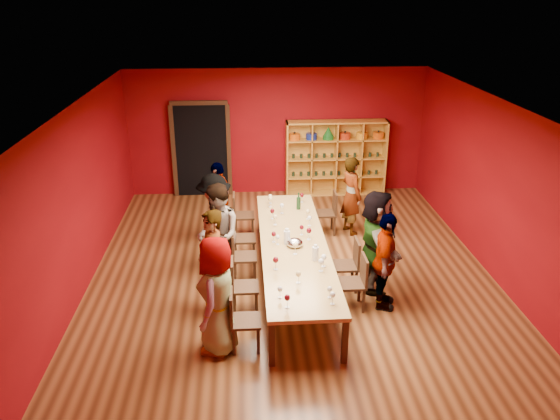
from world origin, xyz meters
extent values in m
cube|color=#4D2914|center=(0.00, 0.00, -0.01)|extent=(7.10, 9.10, 0.02)
cube|color=#68050B|center=(0.00, 4.51, 1.50)|extent=(7.10, 0.02, 3.00)
cube|color=#68050B|center=(0.00, -4.51, 1.50)|extent=(7.10, 0.02, 3.00)
cube|color=#68050B|center=(-3.51, 0.00, 1.50)|extent=(0.02, 9.10, 3.00)
cube|color=#68050B|center=(3.51, 0.00, 1.50)|extent=(0.02, 9.10, 3.00)
cube|color=white|center=(0.00, 0.00, 3.01)|extent=(7.10, 9.10, 0.02)
cube|color=#A78345|center=(0.00, 0.00, 0.72)|extent=(1.10, 4.50, 0.06)
cube|color=black|center=(-0.49, -2.17, 0.34)|extent=(0.08, 0.08, 0.69)
cube|color=black|center=(-0.49, 2.17, 0.34)|extent=(0.08, 0.08, 0.69)
cube|color=black|center=(0.49, -2.17, 0.34)|extent=(0.08, 0.08, 0.69)
cube|color=black|center=(0.49, 2.17, 0.34)|extent=(0.08, 0.08, 0.69)
cube|color=black|center=(-1.80, 4.44, 1.10)|extent=(1.20, 0.14, 2.20)
cube|color=black|center=(-1.80, 4.37, 2.25)|extent=(1.32, 0.06, 0.10)
cube|color=black|center=(-2.45, 4.37, 1.10)|extent=(0.10, 0.06, 2.20)
cube|color=black|center=(-1.15, 4.37, 1.10)|extent=(0.10, 0.06, 2.20)
cube|color=gold|center=(0.22, 4.28, 0.90)|extent=(0.04, 0.40, 1.80)
cube|color=gold|center=(2.58, 4.28, 0.90)|extent=(0.04, 0.40, 1.80)
cube|color=gold|center=(1.40, 4.28, 1.78)|extent=(2.40, 0.40, 0.04)
cube|color=gold|center=(1.40, 4.28, 0.02)|extent=(2.40, 0.40, 0.04)
cube|color=gold|center=(1.40, 4.47, 0.90)|extent=(2.40, 0.02, 1.80)
cube|color=gold|center=(1.40, 4.28, 0.45)|extent=(2.36, 0.38, 0.03)
cube|color=gold|center=(1.40, 4.28, 0.90)|extent=(2.36, 0.38, 0.03)
cube|color=gold|center=(1.40, 4.28, 1.35)|extent=(2.36, 0.38, 0.03)
cube|color=gold|center=(0.80, 4.28, 0.90)|extent=(0.03, 0.38, 1.76)
cube|color=gold|center=(1.40, 4.28, 0.90)|extent=(0.03, 0.38, 1.76)
cube|color=gold|center=(2.00, 4.28, 0.90)|extent=(0.03, 0.38, 1.76)
cylinder|color=#DD5B0D|center=(0.40, 4.28, 1.44)|extent=(0.26, 0.26, 0.15)
sphere|color=black|center=(0.40, 4.28, 1.53)|extent=(0.05, 0.05, 0.05)
cylinder|color=navy|center=(0.80, 4.28, 1.44)|extent=(0.26, 0.26, 0.15)
sphere|color=black|center=(0.80, 4.28, 1.53)|extent=(0.05, 0.05, 0.05)
cylinder|color=#1A6A26|center=(1.20, 4.28, 1.41)|extent=(0.26, 0.26, 0.08)
cone|color=#1A6A26|center=(1.20, 4.28, 1.56)|extent=(0.24, 0.24, 0.22)
cylinder|color=#BA3215|center=(1.60, 4.28, 1.44)|extent=(0.26, 0.26, 0.15)
sphere|color=black|center=(1.60, 4.28, 1.53)|extent=(0.05, 0.05, 0.05)
cylinder|color=gold|center=(2.00, 4.28, 1.44)|extent=(0.26, 0.26, 0.15)
sphere|color=black|center=(2.00, 4.28, 1.53)|extent=(0.05, 0.05, 0.05)
cylinder|color=#DD5B0D|center=(2.40, 4.28, 1.44)|extent=(0.26, 0.26, 0.15)
sphere|color=black|center=(2.40, 4.28, 1.53)|extent=(0.05, 0.05, 0.05)
cylinder|color=black|center=(0.38, 4.28, 0.52)|extent=(0.07, 0.07, 0.10)
cylinder|color=black|center=(0.56, 4.28, 0.52)|extent=(0.07, 0.07, 0.10)
cylinder|color=black|center=(0.75, 4.28, 0.52)|extent=(0.07, 0.07, 0.10)
cylinder|color=black|center=(0.93, 4.28, 0.52)|extent=(0.07, 0.07, 0.10)
cylinder|color=black|center=(1.12, 4.28, 0.52)|extent=(0.07, 0.07, 0.10)
cylinder|color=black|center=(1.30, 4.28, 0.52)|extent=(0.07, 0.07, 0.10)
cylinder|color=black|center=(1.49, 4.28, 0.52)|extent=(0.07, 0.07, 0.10)
cylinder|color=black|center=(1.67, 4.28, 0.52)|extent=(0.07, 0.07, 0.10)
cylinder|color=black|center=(1.86, 4.28, 0.52)|extent=(0.07, 0.07, 0.10)
cylinder|color=black|center=(2.04, 4.28, 0.52)|extent=(0.07, 0.07, 0.10)
cylinder|color=black|center=(2.23, 4.28, 0.52)|extent=(0.07, 0.07, 0.10)
cylinder|color=black|center=(2.42, 4.28, 0.52)|extent=(0.07, 0.07, 0.10)
cylinder|color=black|center=(0.38, 4.28, 0.97)|extent=(0.07, 0.07, 0.10)
cylinder|color=black|center=(0.56, 4.28, 0.97)|extent=(0.07, 0.07, 0.10)
cylinder|color=black|center=(0.75, 4.28, 0.97)|extent=(0.07, 0.07, 0.10)
cylinder|color=black|center=(0.93, 4.28, 0.97)|extent=(0.07, 0.07, 0.10)
cylinder|color=black|center=(1.12, 4.28, 0.97)|extent=(0.07, 0.07, 0.10)
cylinder|color=black|center=(1.30, 4.28, 0.97)|extent=(0.07, 0.07, 0.10)
cylinder|color=black|center=(1.49, 4.28, 0.97)|extent=(0.07, 0.07, 0.10)
cylinder|color=black|center=(1.67, 4.28, 0.97)|extent=(0.07, 0.07, 0.10)
cylinder|color=black|center=(1.86, 4.28, 0.97)|extent=(0.07, 0.07, 0.10)
cylinder|color=black|center=(2.04, 4.28, 0.97)|extent=(0.07, 0.07, 0.10)
cylinder|color=black|center=(2.23, 4.28, 0.97)|extent=(0.07, 0.07, 0.10)
cylinder|color=black|center=(2.42, 4.28, 0.97)|extent=(0.07, 0.07, 0.10)
cube|color=black|center=(-0.83, -1.74, 0.43)|extent=(0.42, 0.42, 0.04)
cube|color=black|center=(-1.02, -1.74, 0.67)|extent=(0.04, 0.40, 0.44)
cube|color=black|center=(-1.00, -1.91, 0.21)|extent=(0.04, 0.04, 0.41)
cube|color=black|center=(-0.66, -1.91, 0.21)|extent=(0.04, 0.04, 0.41)
cube|color=black|center=(-1.00, -1.57, 0.21)|extent=(0.04, 0.04, 0.41)
cube|color=black|center=(-0.66, -1.57, 0.21)|extent=(0.04, 0.04, 0.41)
imported|color=#151C3B|center=(-1.20, -1.74, 0.85)|extent=(0.64, 0.92, 1.71)
cube|color=black|center=(-0.83, -0.82, 0.43)|extent=(0.42, 0.42, 0.04)
cube|color=black|center=(-1.02, -0.82, 0.67)|extent=(0.04, 0.40, 0.44)
cube|color=black|center=(-1.00, -0.99, 0.21)|extent=(0.04, 0.04, 0.41)
cube|color=black|center=(-0.66, -0.99, 0.21)|extent=(0.04, 0.04, 0.41)
cube|color=black|center=(-1.00, -0.65, 0.21)|extent=(0.04, 0.04, 0.41)
cube|color=black|center=(-0.66, -0.65, 0.21)|extent=(0.04, 0.04, 0.41)
imported|color=silver|center=(-1.32, -0.82, 0.86)|extent=(0.60, 0.72, 1.72)
cube|color=black|center=(-0.83, 0.19, 0.43)|extent=(0.42, 0.42, 0.04)
cube|color=black|center=(-1.02, 0.19, 0.67)|extent=(0.04, 0.40, 0.44)
cube|color=black|center=(-1.00, 0.02, 0.21)|extent=(0.04, 0.04, 0.41)
cube|color=black|center=(-0.66, 0.02, 0.21)|extent=(0.04, 0.04, 0.41)
cube|color=black|center=(-1.00, 0.36, 0.21)|extent=(0.04, 0.04, 0.41)
cube|color=black|center=(-0.66, 0.36, 0.21)|extent=(0.04, 0.04, 0.41)
imported|color=silver|center=(-1.26, 0.19, 0.87)|extent=(0.68, 0.94, 1.75)
cube|color=black|center=(-0.83, 0.92, 0.43)|extent=(0.42, 0.42, 0.04)
cube|color=black|center=(-1.02, 0.92, 0.67)|extent=(0.04, 0.40, 0.44)
cube|color=black|center=(-1.00, 0.75, 0.21)|extent=(0.04, 0.04, 0.41)
cube|color=black|center=(-0.66, 0.75, 0.21)|extent=(0.04, 0.04, 0.41)
cube|color=black|center=(-1.00, 1.09, 0.21)|extent=(0.04, 0.04, 0.41)
cube|color=black|center=(-0.66, 1.09, 0.21)|extent=(0.04, 0.04, 0.41)
imported|color=#141B39|center=(-1.35, 0.92, 0.84)|extent=(0.68, 1.16, 1.68)
cube|color=black|center=(-0.83, 2.00, 0.43)|extent=(0.42, 0.42, 0.04)
cube|color=black|center=(-1.02, 2.00, 0.67)|extent=(0.04, 0.40, 0.44)
cube|color=black|center=(-1.00, 1.83, 0.21)|extent=(0.04, 0.04, 0.41)
cube|color=black|center=(-0.66, 1.83, 0.21)|extent=(0.04, 0.04, 0.41)
cube|color=black|center=(-1.00, 2.17, 0.21)|extent=(0.04, 0.04, 0.41)
cube|color=black|center=(-0.66, 2.17, 0.21)|extent=(0.04, 0.04, 0.41)
imported|color=#49494E|center=(-1.31, 2.00, 0.78)|extent=(0.69, 1.00, 1.57)
cube|color=black|center=(0.83, -0.83, 0.43)|extent=(0.42, 0.42, 0.04)
cube|color=black|center=(1.02, -0.83, 0.67)|extent=(0.04, 0.40, 0.44)
cube|color=black|center=(0.66, -1.00, 0.21)|extent=(0.04, 0.04, 0.41)
cube|color=black|center=(1.00, -1.00, 0.21)|extent=(0.04, 0.04, 0.41)
cube|color=black|center=(0.66, -0.66, 0.21)|extent=(0.04, 0.04, 0.41)
cube|color=black|center=(1.00, -0.66, 0.21)|extent=(0.04, 0.04, 0.41)
imported|color=silver|center=(1.33, -0.83, 0.80)|extent=(0.64, 1.01, 1.59)
cube|color=black|center=(0.83, -0.24, 0.43)|extent=(0.42, 0.42, 0.04)
cube|color=black|center=(1.02, -0.24, 0.67)|extent=(0.04, 0.40, 0.44)
cube|color=black|center=(0.66, -0.41, 0.21)|extent=(0.04, 0.04, 0.41)
cube|color=black|center=(1.00, -0.41, 0.21)|extent=(0.04, 0.04, 0.41)
cube|color=black|center=(0.66, -0.07, 0.21)|extent=(0.04, 0.04, 0.41)
cube|color=black|center=(1.00, -0.07, 0.21)|extent=(0.04, 0.04, 0.41)
imported|color=#46454A|center=(1.32, -0.24, 0.87)|extent=(0.53, 1.64, 1.75)
cube|color=black|center=(0.83, 2.00, 0.43)|extent=(0.42, 0.42, 0.04)
cube|color=black|center=(1.02, 2.00, 0.67)|extent=(0.04, 0.40, 0.44)
cube|color=black|center=(0.66, 1.83, 0.21)|extent=(0.04, 0.04, 0.41)
cube|color=black|center=(1.00, 1.83, 0.21)|extent=(0.04, 0.04, 0.41)
cube|color=black|center=(0.66, 2.17, 0.21)|extent=(0.04, 0.04, 0.41)
cube|color=black|center=(1.00, 2.17, 0.21)|extent=(0.04, 0.04, 0.41)
imported|color=#121B33|center=(1.35, 2.00, 0.81)|extent=(0.61, 0.70, 1.62)
cylinder|color=silver|center=(-0.01, -0.39, 0.75)|extent=(0.07, 0.07, 0.01)
cylinder|color=silver|center=(-0.01, -0.39, 0.82)|extent=(0.01, 0.01, 0.12)
ellipsoid|color=beige|center=(-0.01, -0.39, 0.91)|extent=(0.09, 0.09, 0.10)
cylinder|color=silver|center=(-0.27, -0.02, 0.75)|extent=(0.06, 0.06, 0.01)
cylinder|color=silver|center=(-0.27, -0.02, 0.81)|extent=(0.01, 0.01, 0.10)
ellipsoid|color=silver|center=(-0.27, -0.02, 0.89)|extent=(0.07, 0.07, 0.08)
cylinder|color=silver|center=(-0.27, -1.93, 0.75)|extent=(0.06, 0.06, 0.01)
cylinder|color=silver|center=(-0.27, -1.93, 0.81)|extent=(0.01, 0.01, 0.11)
ellipsoid|color=#4D0811|center=(-0.27, -1.93, 0.90)|extent=(0.08, 0.08, 0.09)
cylinder|color=silver|center=(0.34, 0.71, 0.75)|extent=(0.06, 0.06, 0.01)
cylinder|color=silver|center=(0.34, 0.71, 0.81)|extent=(0.01, 0.01, 0.11)
ellipsoid|color=silver|center=(0.34, 0.71, 0.90)|extent=(0.08, 0.08, 0.09)
cylinder|color=silver|center=(0.33, -1.73, 0.75)|extent=(0.06, 0.06, 0.01)
cylinder|color=silver|center=(0.33, -1.73, 0.81)|extent=(0.01, 0.01, 0.10)
ellipsoid|color=silver|center=(0.33, -1.73, 0.89)|extent=(0.07, 0.07, 0.08)
cylinder|color=silver|center=(-0.30, 1.06, 0.75)|extent=(0.06, 0.06, 0.01)
cylinder|color=silver|center=(-0.30, 1.06, 0.81)|extent=(0.01, 0.01, 0.11)
ellipsoid|color=#4D0811|center=(-0.30, 1.06, 0.90)|extent=(0.08, 0.08, 0.09)
cylinder|color=silver|center=(0.38, -0.83, 0.75)|extent=(0.07, 0.07, 0.01)
cylinder|color=silver|center=(0.38, -0.83, 0.82)|extent=(0.01, 0.01, 0.12)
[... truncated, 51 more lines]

